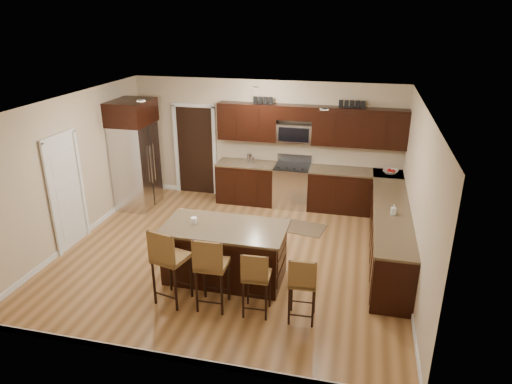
% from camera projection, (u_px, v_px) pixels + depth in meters
% --- Properties ---
extents(floor, '(6.00, 6.00, 0.00)m').
position_uv_depth(floor, '(232.00, 254.00, 8.16)').
color(floor, '#9B6C3D').
rests_on(floor, ground).
extents(ceiling, '(6.00, 6.00, 0.00)m').
position_uv_depth(ceiling, '(229.00, 104.00, 7.16)').
color(ceiling, silver).
rests_on(ceiling, wall_back).
extents(wall_back, '(6.00, 0.00, 6.00)m').
position_uv_depth(wall_back, '(265.00, 142.00, 10.15)').
color(wall_back, '#C8B290').
rests_on(wall_back, floor).
extents(wall_left, '(0.00, 5.50, 5.50)m').
position_uv_depth(wall_left, '(72.00, 170.00, 8.30)').
color(wall_left, '#C8B290').
rests_on(wall_left, floor).
extents(wall_right, '(0.00, 5.50, 5.50)m').
position_uv_depth(wall_right, '(417.00, 200.00, 7.02)').
color(wall_right, '#C8B290').
rests_on(wall_right, floor).
extents(base_cabinets, '(4.02, 3.96, 0.92)m').
position_uv_depth(base_cabinets, '(346.00, 209.00, 8.89)').
color(base_cabinets, black).
rests_on(base_cabinets, floor).
extents(upper_cabinets, '(4.00, 0.33, 0.80)m').
position_uv_depth(upper_cabinets, '(312.00, 124.00, 9.59)').
color(upper_cabinets, black).
rests_on(upper_cabinets, wall_back).
extents(range, '(0.76, 0.64, 1.11)m').
position_uv_depth(range, '(292.00, 185.00, 10.06)').
color(range, silver).
rests_on(range, floor).
extents(microwave, '(0.76, 0.31, 0.40)m').
position_uv_depth(microwave, '(295.00, 133.00, 9.77)').
color(microwave, silver).
rests_on(microwave, upper_cabinets).
extents(doorway, '(0.85, 0.03, 2.06)m').
position_uv_depth(doorway, '(196.00, 151.00, 10.61)').
color(doorway, black).
rests_on(doorway, floor).
extents(pantry_door, '(0.03, 0.80, 2.04)m').
position_uv_depth(pantry_door, '(66.00, 193.00, 8.15)').
color(pantry_door, white).
rests_on(pantry_door, floor).
extents(letter_decor, '(2.20, 0.03, 0.15)m').
position_uv_depth(letter_decor, '(306.00, 102.00, 9.46)').
color(letter_decor, black).
rests_on(letter_decor, upper_cabinets).
extents(island, '(1.95, 1.03, 0.92)m').
position_uv_depth(island, '(225.00, 254.00, 7.30)').
color(island, black).
rests_on(island, floor).
extents(stool_left, '(0.54, 0.54, 1.21)m').
position_uv_depth(stool_left, '(168.00, 258.00, 6.54)').
color(stool_left, brown).
rests_on(stool_left, floor).
extents(stool_mid, '(0.44, 0.44, 1.16)m').
position_uv_depth(stool_mid, '(211.00, 265.00, 6.41)').
color(stool_mid, brown).
rests_on(stool_mid, floor).
extents(stool_right, '(0.40, 0.40, 1.01)m').
position_uv_depth(stool_right, '(256.00, 276.00, 6.31)').
color(stool_right, brown).
rests_on(stool_right, floor).
extents(refrigerator, '(0.79, 0.99, 2.35)m').
position_uv_depth(refrigerator, '(135.00, 154.00, 9.78)').
color(refrigerator, silver).
rests_on(refrigerator, floor).
extents(floor_mat, '(1.02, 0.77, 0.01)m').
position_uv_depth(floor_mat, '(301.00, 228.00, 9.16)').
color(floor_mat, brown).
rests_on(floor_mat, floor).
extents(fruit_bowl, '(0.37, 0.37, 0.08)m').
position_uv_depth(fruit_bowl, '(390.00, 172.00, 9.44)').
color(fruit_bowl, silver).
rests_on(fruit_bowl, base_cabinets).
extents(soap_bottle, '(0.08, 0.09, 0.18)m').
position_uv_depth(soap_bottle, '(394.00, 210.00, 7.51)').
color(soap_bottle, '#B2B2B2').
rests_on(soap_bottle, base_cabinets).
extents(canister_tall, '(0.12, 0.12, 0.21)m').
position_uv_depth(canister_tall, '(250.00, 159.00, 10.06)').
color(canister_tall, silver).
rests_on(canister_tall, base_cabinets).
extents(canister_short, '(0.11, 0.11, 0.15)m').
position_uv_depth(canister_short, '(252.00, 160.00, 10.06)').
color(canister_short, silver).
rests_on(canister_short, base_cabinets).
extents(island_jar, '(0.10, 0.10, 0.10)m').
position_uv_depth(island_jar, '(194.00, 221.00, 7.21)').
color(island_jar, white).
rests_on(island_jar, island).
extents(stool_extra, '(0.40, 0.40, 1.01)m').
position_uv_depth(stool_extra, '(303.00, 282.00, 6.17)').
color(stool_extra, brown).
rests_on(stool_extra, floor).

